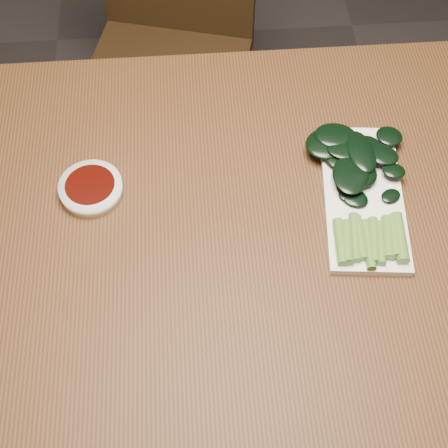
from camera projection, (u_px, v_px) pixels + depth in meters
ground at (235, 378)px, 1.63m from camera, size 6.00×6.00×0.00m
table at (241, 248)px, 1.06m from camera, size 1.40×0.80×0.75m
chair_far at (170, 43)px, 1.61m from camera, size 0.49×0.49×0.89m
sauce_bowl at (91, 188)px, 1.02m from camera, size 0.10×0.10×0.02m
serving_plate at (363, 197)px, 1.02m from camera, size 0.15×0.30×0.01m
gai_lan at (357, 181)px, 1.01m from camera, size 0.19×0.29×0.03m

